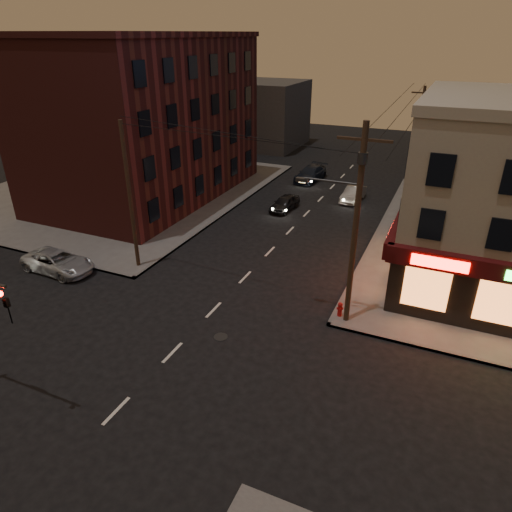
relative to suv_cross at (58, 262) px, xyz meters
The scene contains 14 objects.
ground 11.69m from the suv_cross, 20.05° to the right, with size 120.00×120.00×0.00m, color black.
sidewalk_nw 16.58m from the suv_cross, 115.14° to the left, with size 24.00×28.00×0.15m, color #514F4C.
brick_apartment 16.54m from the suv_cross, 103.28° to the left, with size 12.00×20.00×13.00m, color #4D1B19.
bg_building_ne_a 42.27m from the suv_cross, 53.72° to the left, with size 10.00×12.00×7.00m, color #3F3D3A.
bg_building_nw 38.20m from the suv_cross, 93.07° to the left, with size 9.00×10.00×8.00m, color #3F3D3A.
bg_building_ne_b 53.26m from the suv_cross, 64.44° to the left, with size 8.00×8.00×6.00m, color #3F3D3A.
utility_pole_main 18.45m from the suv_cross, ahead, with size 4.20×0.44×10.00m.
utility_pole_far 33.40m from the suv_cross, 57.61° to the left, with size 0.26×0.26×9.00m, color #382619.
utility_pole_west 6.28m from the suv_cross, 31.01° to the left, with size 0.24×0.24×9.00m, color #382619.
suv_cross is the anchor object (origin of this frame).
sedan_near 18.36m from the suv_cross, 60.67° to the left, with size 1.45×3.61×1.23m, color black.
sedan_mid 24.80m from the suv_cross, 56.47° to the left, with size 1.33×3.82×1.26m, color gray.
sedan_far 26.40m from the suv_cross, 71.55° to the left, with size 1.96×4.83×1.40m, color black.
fire_hydrant 17.47m from the suv_cross, ahead, with size 0.36×0.36×0.80m.
Camera 1 is at (10.53, -14.09, 13.47)m, focal length 32.00 mm.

